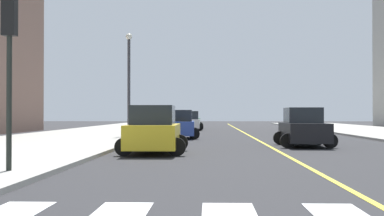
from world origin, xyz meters
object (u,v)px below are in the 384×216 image
car_black_nearest (303,128)px  car_gray_fifth (300,122)px  car_green_fourth (191,121)px  traffic_light_far_corner (10,49)px  car_blue_third (180,125)px  car_yellow_second (154,131)px  car_white_sixth (190,122)px  street_lamp (129,75)px

car_black_nearest → car_gray_fifth: 20.38m
car_green_fourth → car_gray_fifth: (10.31, -9.48, 0.03)m
car_gray_fifth → traffic_light_far_corner: (-13.55, -32.51, 2.42)m
car_gray_fifth → car_blue_third: bearing=52.7°
car_blue_third → traffic_light_far_corner: traffic_light_far_corner is taller
car_yellow_second → car_green_fourth: car_yellow_second is taller
car_blue_third → car_white_sixth: (0.09, 16.06, -0.02)m
car_yellow_second → car_gray_fifth: bearing=66.2°
car_blue_third → car_white_sixth: car_blue_third is taller
car_black_nearest → car_yellow_second: bearing=34.9°
car_green_fourth → street_lamp: 21.38m
car_gray_fifth → car_yellow_second: bearing=69.7°
car_green_fourth → car_black_nearest: bearing=-77.2°
car_blue_third → car_black_nearest: bearing=-50.9°
car_green_fourth → car_white_sixth: 5.64m
car_yellow_second → street_lamp: (-3.25, 13.56, 3.41)m
car_yellow_second → car_white_sixth: 28.73m
car_white_sixth → street_lamp: bearing=-104.2°
car_yellow_second → street_lamp: size_ratio=0.63×
car_yellow_second → car_green_fourth: 34.37m
car_yellow_second → car_green_fourth: size_ratio=1.02×
car_black_nearest → street_lamp: size_ratio=0.63×
car_blue_third → traffic_light_far_corner: (-3.30, -20.29, 2.47)m
car_yellow_second → car_blue_third: 12.67m
car_gray_fifth → car_green_fourth: bearing=-39.9°
car_black_nearest → car_white_sixth: (-6.66, 23.92, -0.05)m
car_black_nearest → traffic_light_far_corner: size_ratio=0.97×
car_black_nearest → car_blue_third: car_black_nearest is taller
street_lamp → car_blue_third: bearing=-14.0°
car_blue_third → car_white_sixth: bearing=88.2°
car_black_nearest → car_green_fourth: 30.33m
car_blue_third → street_lamp: size_ratio=0.61×
car_green_fourth → car_white_sixth: bearing=-88.6°
car_yellow_second → car_gray_fifth: size_ratio=0.98×
car_yellow_second → street_lamp: bearing=102.7°
car_black_nearest → car_yellow_second: 8.56m
car_gray_fifth → car_white_sixth: (-10.15, 3.84, -0.07)m
car_green_fourth → street_lamp: street_lamp is taller
street_lamp → car_white_sixth: bearing=76.4°
car_black_nearest → car_gray_fifth: bearing=-99.2°
car_blue_third → street_lamp: (-3.58, 0.89, 3.45)m
car_blue_third → car_gray_fifth: 15.95m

